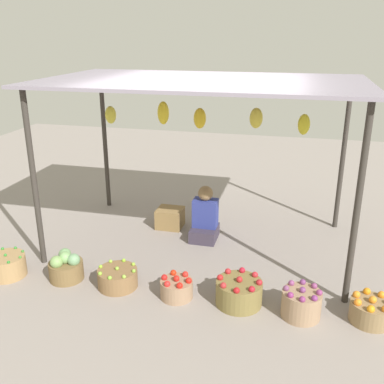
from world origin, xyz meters
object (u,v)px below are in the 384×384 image
object	(u,v)px
basket_cabbages	(66,267)
basket_red_tomatoes	(177,288)
wooden_crate_near_vendor	(170,218)
basket_limes	(118,278)
basket_green_chilies	(7,266)
basket_red_apples	(239,292)
basket_purple_onions	(301,303)
vendor_person	(205,219)
basket_oranges	(371,311)

from	to	relation	value
basket_cabbages	basket_red_tomatoes	bearing A→B (deg)	-2.37
basket_red_tomatoes	wooden_crate_near_vendor	world-z (taller)	wooden_crate_near_vendor
basket_limes	basket_green_chilies	bearing A→B (deg)	-176.21
wooden_crate_near_vendor	basket_limes	bearing A→B (deg)	-93.74
basket_green_chilies	basket_red_apples	xyz separation A→B (m)	(2.80, 0.09, 0.01)
basket_green_chilies	basket_limes	distance (m)	1.39
basket_purple_onions	basket_green_chilies	bearing A→B (deg)	-179.72
basket_limes	vendor_person	bearing A→B (deg)	64.60
basket_red_tomatoes	basket_oranges	size ratio (longest dim) A/B	0.86
vendor_person	basket_oranges	size ratio (longest dim) A/B	1.85
basket_red_tomatoes	basket_red_apples	xyz separation A→B (m)	(0.69, 0.04, 0.03)
basket_cabbages	basket_red_apples	bearing A→B (deg)	-0.40
basket_green_chilies	basket_oranges	size ratio (longest dim) A/B	1.04
basket_cabbages	basket_green_chilies	bearing A→B (deg)	-172.14
basket_oranges	wooden_crate_near_vendor	bearing A→B (deg)	146.66
basket_red_tomatoes	basket_red_apples	size ratio (longest dim) A/B	0.72
basket_cabbages	basket_oranges	bearing A→B (deg)	-0.09
basket_green_chilies	basket_red_tomatoes	bearing A→B (deg)	1.19
basket_cabbages	basket_red_tomatoes	world-z (taller)	basket_cabbages
vendor_person	wooden_crate_near_vendor	world-z (taller)	vendor_person
vendor_person	basket_green_chilies	xyz separation A→B (m)	(-2.09, -1.58, -0.17)
vendor_person	basket_red_apples	world-z (taller)	vendor_person
basket_red_tomatoes	basket_purple_onions	bearing A→B (deg)	-1.15
vendor_person	basket_purple_onions	distance (m)	2.07
basket_red_apples	basket_oranges	xyz separation A→B (m)	(1.35, 0.01, -0.02)
basket_oranges	basket_red_tomatoes	bearing A→B (deg)	-178.54
basket_green_chilies	basket_cabbages	size ratio (longest dim) A/B	1.09
basket_red_apples	wooden_crate_near_vendor	xyz separation A→B (m)	(-1.29, 1.75, 0.00)
vendor_person	basket_red_tomatoes	xyz separation A→B (m)	(0.01, -1.53, -0.19)
basket_limes	wooden_crate_near_vendor	size ratio (longest dim) A/B	1.22
basket_green_chilies	basket_oranges	xyz separation A→B (m)	(4.14, 0.10, -0.01)
vendor_person	basket_cabbages	world-z (taller)	vendor_person
vendor_person	basket_cabbages	xyz separation A→B (m)	(-1.36, -1.48, -0.14)
vendor_person	basket_red_tomatoes	world-z (taller)	vendor_person
basket_red_tomatoes	basket_red_apples	distance (m)	0.69
vendor_person	basket_green_chilies	world-z (taller)	vendor_person
basket_green_chilies	wooden_crate_near_vendor	size ratio (longest dim) A/B	1.16
basket_green_chilies	basket_red_tomatoes	world-z (taller)	basket_green_chilies
basket_cabbages	wooden_crate_near_vendor	xyz separation A→B (m)	(0.77, 1.73, -0.01)
basket_oranges	basket_green_chilies	bearing A→B (deg)	-178.68
basket_limes	basket_oranges	size ratio (longest dim) A/B	1.09
basket_green_chilies	basket_limes	xyz separation A→B (m)	(1.39, 0.09, -0.02)
basket_cabbages	basket_red_tomatoes	distance (m)	1.38
wooden_crate_near_vendor	basket_oranges	bearing A→B (deg)	-33.34
basket_red_apples	wooden_crate_near_vendor	world-z (taller)	basket_red_apples
basket_cabbages	basket_purple_onions	world-z (taller)	basket_cabbages
basket_limes	basket_red_tomatoes	size ratio (longest dim) A/B	1.27
vendor_person	basket_green_chilies	bearing A→B (deg)	-142.99
basket_red_tomatoes	basket_oranges	distance (m)	2.03
basket_purple_onions	basket_oranges	bearing A→B (deg)	6.51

